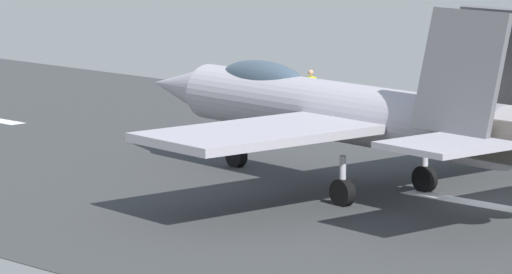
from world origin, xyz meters
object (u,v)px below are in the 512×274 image
at_px(crew_person, 311,92).
at_px(marker_cone_mid, 506,116).
at_px(marker_cone_far, 196,78).
at_px(fighter_jet, 345,110).

height_order(crew_person, marker_cone_mid, crew_person).
xyz_separation_m(crew_person, marker_cone_far, (9.90, -3.20, -0.59)).
distance_m(marker_cone_mid, marker_cone_far, 16.75).
bearing_deg(fighter_jet, marker_cone_far, -33.35).
distance_m(fighter_jet, marker_cone_far, 25.33).
relative_size(fighter_jet, crew_person, 9.86).
height_order(fighter_jet, crew_person, fighter_jet).
relative_size(fighter_jet, marker_cone_mid, 30.88).
relative_size(crew_person, marker_cone_mid, 3.13).
distance_m(fighter_jet, marker_cone_mid, 14.68).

